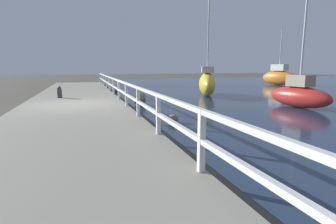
{
  "coord_description": "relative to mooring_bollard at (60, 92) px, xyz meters",
  "views": [
    {
      "loc": [
        0.45,
        -12.34,
        1.87
      ],
      "look_at": [
        3.68,
        -2.34,
        0.07
      ],
      "focal_mm": 28.0,
      "sensor_mm": 36.0,
      "label": 1
    }
  ],
  "objects": [
    {
      "name": "sailboat_orange",
      "position": [
        21.03,
        7.71,
        0.34
      ],
      "size": [
        2.05,
        4.22,
        5.65
      ],
      "rotation": [
        0.0,
        0.0,
        0.21
      ],
      "color": "orange",
      "rests_on": "water_surface"
    },
    {
      "name": "mooring_bollard",
      "position": [
        0.0,
        0.0,
        0.0
      ],
      "size": [
        0.25,
        0.25,
        0.62
      ],
      "color": "#333338",
      "rests_on": "dock_walkway"
    },
    {
      "name": "boulder_upstream",
      "position": [
        4.39,
        -0.28,
        -0.33
      ],
      "size": [
        0.56,
        0.51,
        0.42
      ],
      "color": "gray",
      "rests_on": "ground"
    },
    {
      "name": "dock_walkway",
      "position": [
        0.81,
        -2.94,
        -0.43
      ],
      "size": [
        4.54,
        36.0,
        0.23
      ],
      "color": "gray",
      "rests_on": "ground"
    },
    {
      "name": "boulder_near_dock",
      "position": [
        3.89,
        -2.45,
        -0.3
      ],
      "size": [
        0.64,
        0.58,
        0.48
      ],
      "color": "#666056",
      "rests_on": "ground"
    },
    {
      "name": "ground_plane",
      "position": [
        0.81,
        -2.94,
        -0.54
      ],
      "size": [
        120.0,
        120.0,
        0.0
      ],
      "primitive_type": "plane",
      "color": "#4C473D"
    },
    {
      "name": "boulder_far_strip",
      "position": [
        3.59,
        4.76,
        -0.35
      ],
      "size": [
        0.53,
        0.47,
        0.4
      ],
      "color": "gray",
      "rests_on": "ground"
    },
    {
      "name": "boulder_downstream",
      "position": [
        4.11,
        -7.0,
        -0.4
      ],
      "size": [
        0.38,
        0.34,
        0.28
      ],
      "color": "slate",
      "rests_on": "ground"
    },
    {
      "name": "sailboat_yellow",
      "position": [
        9.15,
        0.66,
        0.31
      ],
      "size": [
        2.76,
        4.52,
        7.45
      ],
      "rotation": [
        0.0,
        0.0,
        -0.41
      ],
      "color": "gold",
      "rests_on": "water_surface"
    },
    {
      "name": "railing",
      "position": [
        2.98,
        -2.94,
        0.37
      ],
      "size": [
        0.1,
        32.5,
        1.01
      ],
      "color": "white",
      "rests_on": "dock_walkway"
    },
    {
      "name": "sailboat_red",
      "position": [
        10.86,
        -5.54,
        0.09
      ],
      "size": [
        1.38,
        3.34,
        7.73
      ],
      "rotation": [
        0.0,
        0.0,
        0.12
      ],
      "color": "red",
      "rests_on": "water_surface"
    }
  ]
}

